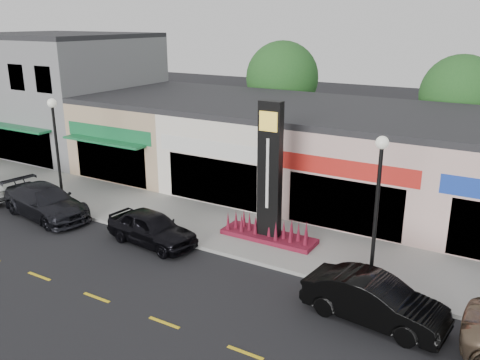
% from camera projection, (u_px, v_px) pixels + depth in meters
% --- Properties ---
extents(ground, '(120.00, 120.00, 0.00)m').
position_uv_depth(ground, '(153.00, 264.00, 20.15)').
color(ground, black).
rests_on(ground, ground).
extents(sidewalk, '(52.00, 4.30, 0.15)m').
position_uv_depth(sidewalk, '(213.00, 225.00, 23.69)').
color(sidewalk, gray).
rests_on(sidewalk, ground).
extents(curb, '(52.00, 0.20, 0.15)m').
position_uv_depth(curb, '(184.00, 243.00, 21.85)').
color(curb, gray).
rests_on(curb, ground).
extents(building_grey_2story, '(12.00, 10.95, 8.30)m').
position_uv_depth(building_grey_2story, '(61.00, 92.00, 37.05)').
color(building_grey_2story, slate).
rests_on(building_grey_2story, ground).
extents(shop_beige, '(7.00, 10.85, 4.80)m').
position_uv_depth(shop_beige, '(164.00, 130.00, 32.95)').
color(shop_beige, tan).
rests_on(shop_beige, ground).
extents(shop_cream, '(7.00, 10.01, 4.80)m').
position_uv_depth(shop_cream, '(259.00, 142.00, 29.55)').
color(shop_cream, white).
rests_on(shop_cream, ground).
extents(shop_pink_w, '(7.00, 10.01, 4.80)m').
position_uv_depth(shop_pink_w, '(378.00, 159.00, 26.15)').
color(shop_pink_w, '#CCA89B').
rests_on(shop_pink_w, ground).
extents(tree_rear_west, '(5.20, 5.20, 7.83)m').
position_uv_depth(tree_rear_west, '(282.00, 78.00, 36.48)').
color(tree_rear_west, '#382619').
rests_on(tree_rear_west, ground).
extents(tree_rear_mid, '(4.80, 4.80, 7.29)m').
position_uv_depth(tree_rear_mid, '(460.00, 95.00, 30.75)').
color(tree_rear_mid, '#382619').
rests_on(tree_rear_mid, ground).
extents(lamp_west_near, '(0.44, 0.44, 5.47)m').
position_uv_depth(lamp_west_near, '(56.00, 142.00, 25.04)').
color(lamp_west_near, black).
rests_on(lamp_west_near, sidewalk).
extents(lamp_east_near, '(0.44, 0.44, 5.47)m').
position_uv_depth(lamp_east_near, '(377.00, 198.00, 17.25)').
color(lamp_east_near, black).
rests_on(lamp_east_near, sidewalk).
extents(pylon_sign, '(4.20, 1.30, 6.00)m').
position_uv_depth(pylon_sign, '(269.00, 192.00, 21.44)').
color(pylon_sign, maroon).
rests_on(pylon_sign, sidewalk).
extents(car_dark_sedan, '(2.96, 5.59, 1.54)m').
position_uv_depth(car_dark_sedan, '(46.00, 202.00, 24.71)').
color(car_dark_sedan, black).
rests_on(car_dark_sedan, ground).
extents(car_black_sedan, '(2.18, 4.46, 1.47)m').
position_uv_depth(car_black_sedan, '(152.00, 228.00, 21.72)').
color(car_black_sedan, black).
rests_on(car_black_sedan, ground).
extents(car_black_conv, '(2.08, 4.72, 1.51)m').
position_uv_depth(car_black_conv, '(374.00, 300.00, 16.12)').
color(car_black_conv, black).
rests_on(car_black_conv, ground).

